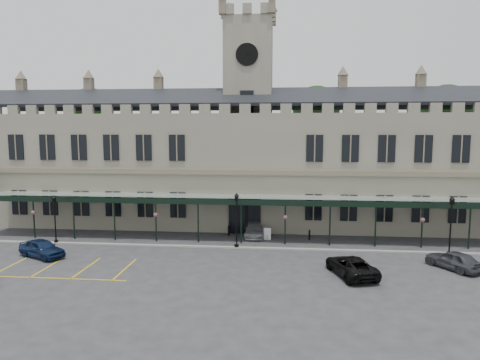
# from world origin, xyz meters

# --- Properties ---
(ground) EXTENTS (140.00, 140.00, 0.00)m
(ground) POSITION_xyz_m (0.00, 0.00, 0.00)
(ground) COLOR #2F2F32
(station_building) EXTENTS (60.00, 10.36, 17.30)m
(station_building) POSITION_xyz_m (0.00, 15.91, 6.47)
(station_building) COLOR slate
(station_building) RESTS_ON ground
(clock_tower) EXTENTS (5.60, 5.60, 24.80)m
(clock_tower) POSITION_xyz_m (0.00, 16.00, 13.11)
(clock_tower) COLOR slate
(clock_tower) RESTS_ON ground
(canopy) EXTENTS (50.00, 4.10, 4.30)m
(canopy) POSITION_xyz_m (0.00, 7.46, 2.40)
(canopy) COLOR #8C9E93
(canopy) RESTS_ON ground
(kerb) EXTENTS (60.00, 0.40, 0.12)m
(kerb) POSITION_xyz_m (0.00, 5.50, 0.06)
(kerb) COLOR gray
(kerb) RESTS_ON ground
(parking_markings) EXTENTS (16.00, 6.00, 0.01)m
(parking_markings) POSITION_xyz_m (-14.00, -1.50, 0.00)
(parking_markings) COLOR gold
(parking_markings) RESTS_ON ground
(tree_behind_left) EXTENTS (6.00, 6.00, 16.00)m
(tree_behind_left) POSITION_xyz_m (-22.00, 25.00, 12.81)
(tree_behind_left) COLOR #332314
(tree_behind_left) RESTS_ON ground
(tree_behind_mid) EXTENTS (6.00, 6.00, 16.00)m
(tree_behind_mid) POSITION_xyz_m (8.00, 25.00, 12.81)
(tree_behind_mid) COLOR #332314
(tree_behind_mid) RESTS_ON ground
(tree_behind_right) EXTENTS (6.00, 6.00, 16.00)m
(tree_behind_right) POSITION_xyz_m (24.00, 25.00, 12.81)
(tree_behind_right) COLOR #332314
(tree_behind_right) RESTS_ON ground
(lamp_post_left) EXTENTS (0.43, 0.43, 4.51)m
(lamp_post_left) POSITION_xyz_m (-16.96, 5.55, 2.67)
(lamp_post_left) COLOR black
(lamp_post_left) RESTS_ON ground
(lamp_post_mid) EXTENTS (0.47, 0.47, 4.94)m
(lamp_post_mid) POSITION_xyz_m (-0.26, 5.54, 2.93)
(lamp_post_mid) COLOR black
(lamp_post_mid) RESTS_ON ground
(lamp_post_right) EXTENTS (0.48, 0.48, 5.03)m
(lamp_post_right) POSITION_xyz_m (17.50, 4.88, 2.98)
(lamp_post_right) COLOR black
(lamp_post_right) RESTS_ON ground
(traffic_cone) EXTENTS (0.46, 0.46, 0.74)m
(traffic_cone) POSITION_xyz_m (16.73, 0.67, 0.36)
(traffic_cone) COLOR #E94507
(traffic_cone) RESTS_ON ground
(sign_board) EXTENTS (0.66, 0.10, 1.13)m
(sign_board) POSITION_xyz_m (2.35, 8.66, 0.55)
(sign_board) COLOR black
(sign_board) RESTS_ON ground
(bollard_left) EXTENTS (0.18, 0.18, 0.99)m
(bollard_left) POSITION_xyz_m (-1.50, 9.97, 0.49)
(bollard_left) COLOR black
(bollard_left) RESTS_ON ground
(bollard_right) EXTENTS (0.17, 0.17, 0.96)m
(bollard_right) POSITION_xyz_m (6.32, 8.95, 0.48)
(bollard_right) COLOR black
(bollard_right) RESTS_ON ground
(car_left_a) EXTENTS (4.67, 3.48, 1.48)m
(car_left_a) POSITION_xyz_m (-15.83, 1.31, 0.74)
(car_left_a) COLOR #0E1D3E
(car_left_a) RESTS_ON ground
(car_taxi) EXTENTS (2.07, 4.57, 1.30)m
(car_taxi) POSITION_xyz_m (1.00, 10.00, 0.65)
(car_taxi) COLOR #9EA0A6
(car_taxi) RESTS_ON ground
(car_van) EXTENTS (3.65, 5.49, 1.40)m
(car_van) POSITION_xyz_m (8.62, -0.81, 0.70)
(car_van) COLOR black
(car_van) RESTS_ON ground
(car_right_a) EXTENTS (3.67, 4.42, 1.42)m
(car_right_a) POSITION_xyz_m (16.48, 1.34, 0.71)
(car_right_a) COLOR #383B40
(car_right_a) RESTS_ON ground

